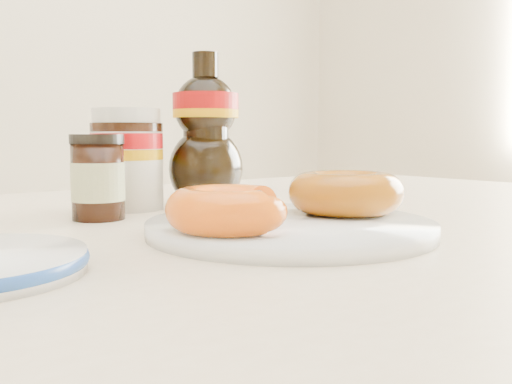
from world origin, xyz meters
TOP-DOWN VIEW (x-y plane):
  - dining_table at (0.00, 0.10)m, footprint 1.40×0.90m
  - plate at (-0.01, 0.01)m, footprint 0.26×0.26m
  - donut_bitten at (-0.09, -0.01)m, footprint 0.10×0.10m
  - donut_whole at (0.06, 0.01)m, footprint 0.13×0.13m
  - nutella_jar at (-0.05, 0.26)m, footprint 0.09×0.09m
  - syrup_bottle at (0.05, 0.24)m, footprint 0.11×0.10m
  - dark_jar at (-0.11, 0.20)m, footprint 0.06×0.06m

SIDE VIEW (x-z plane):
  - dining_table at x=0.00m, z-range 0.29..1.04m
  - plate at x=-0.01m, z-range 0.75..0.76m
  - donut_bitten at x=-0.09m, z-range 0.76..0.80m
  - donut_whole at x=0.06m, z-range 0.76..0.80m
  - dark_jar at x=-0.11m, z-range 0.75..0.84m
  - nutella_jar at x=-0.05m, z-range 0.75..0.88m
  - syrup_bottle at x=0.05m, z-range 0.75..0.94m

